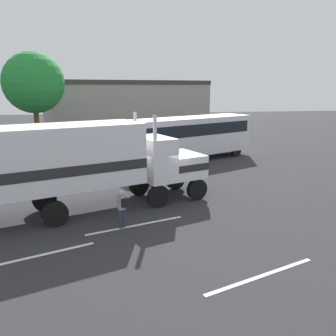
# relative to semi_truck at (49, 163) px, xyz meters

# --- Properties ---
(ground_plane) EXTENTS (120.00, 120.00, 0.00)m
(ground_plane) POSITION_rel_semi_truck_xyz_m (5.41, 1.88, -2.52)
(ground_plane) COLOR #2D2D30
(lane_stripe_near) EXTENTS (4.24, 1.51, 0.01)m
(lane_stripe_near) POSITION_rel_semi_truck_xyz_m (3.64, -1.62, -2.52)
(lane_stripe_near) COLOR silver
(lane_stripe_near) RESTS_ON ground_plane
(lane_stripe_mid) EXTENTS (4.16, 1.73, 0.01)m
(lane_stripe_mid) POSITION_rel_semi_truck_xyz_m (-0.15, -3.87, -2.52)
(lane_stripe_mid) COLOR silver
(lane_stripe_mid) RESTS_ON ground_plane
(lane_stripe_far) EXTENTS (4.19, 1.64, 0.01)m
(lane_stripe_far) POSITION_rel_semi_truck_xyz_m (7.17, -6.42, -2.52)
(lane_stripe_far) COLOR silver
(lane_stripe_far) RESTS_ON ground_plane
(semi_truck) EXTENTS (14.13, 7.27, 4.50)m
(semi_truck) POSITION_rel_semi_truck_xyz_m (0.00, 0.00, 0.00)
(semi_truck) COLOR white
(semi_truck) RESTS_ON ground_plane
(person_bystander) EXTENTS (0.45, 0.47, 1.63)m
(person_bystander) POSITION_rel_semi_truck_xyz_m (3.06, -1.76, -1.63)
(person_bystander) COLOR #2D3347
(person_bystander) RESTS_ON ground_plane
(parked_bus) EXTENTS (11.00, 7.12, 3.40)m
(parked_bus) POSITION_rel_semi_truck_xyz_m (9.06, 11.43, -0.46)
(parked_bus) COLOR silver
(parked_bus) RESTS_ON ground_plane
(parked_car) EXTENTS (4.75, 3.16, 1.57)m
(parked_car) POSITION_rel_semi_truck_xyz_m (-4.46, 8.49, -1.72)
(parked_car) COLOR #234C8C
(parked_car) RESTS_ON ground_plane
(tree_left) EXTENTS (5.19, 5.19, 8.66)m
(tree_left) POSITION_rel_semi_truck_xyz_m (-3.45, 16.87, 3.52)
(tree_left) COLOR brown
(tree_left) RESTS_ON ground_plane
(building_backdrop) EXTENTS (20.34, 12.39, 6.44)m
(building_backdrop) POSITION_rel_semi_truck_xyz_m (5.49, 27.74, 0.91)
(building_backdrop) COLOR #9E938C
(building_backdrop) RESTS_ON ground_plane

